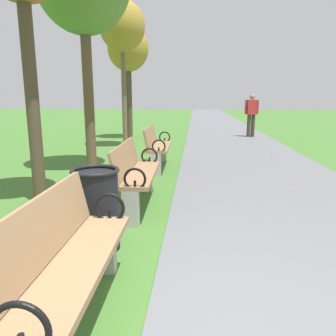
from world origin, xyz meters
TOP-DOWN VIEW (x-y plane):
  - paved_walkway at (1.60, 18.00)m, footprint 3.19×44.00m
  - park_bench_1 at (-0.50, 0.11)m, footprint 0.50×1.61m
  - park_bench_2 at (-0.50, 2.65)m, footprint 0.51×1.61m
  - park_bench_3 at (-0.50, 5.25)m, footprint 0.50×1.61m
  - tree_4 at (-1.83, 8.20)m, footprint 1.32×1.32m
  - tree_5 at (-2.13, 10.48)m, footprint 1.47×1.47m
  - pedestrian_walking at (2.45, 11.14)m, footprint 0.53×0.24m
  - trash_bin at (-0.65, 1.29)m, footprint 0.48×0.48m
  - scattered_leaves at (-0.57, 3.41)m, footprint 4.83×9.85m

SIDE VIEW (x-z plane):
  - scattered_leaves at x=-0.57m, z-range 0.00..0.02m
  - paved_walkway at x=1.60m, z-range 0.00..0.02m
  - trash_bin at x=-0.65m, z-range 0.00..0.84m
  - park_bench_1 at x=-0.50m, z-range 0.04..0.93m
  - park_bench_2 at x=-0.50m, z-range 0.04..0.93m
  - park_bench_3 at x=-0.50m, z-range 0.04..0.93m
  - pedestrian_walking at x=2.45m, z-range 0.12..1.74m
  - tree_5 at x=-2.13m, z-range 1.15..5.19m
  - tree_4 at x=-1.83m, z-range 1.35..5.61m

